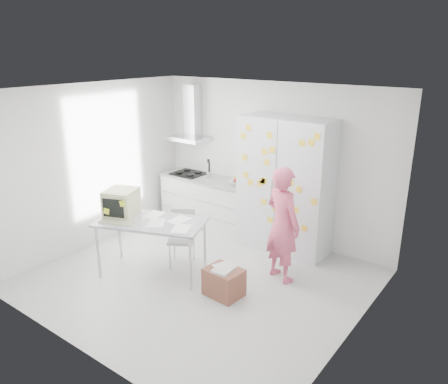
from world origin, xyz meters
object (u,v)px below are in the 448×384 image
Objects in this scene: desk at (132,211)px; chair at (182,234)px; person at (282,225)px; cardboard_box at (224,282)px.

desk reaches higher than chair.
desk is 0.87m from chair.
person is 1.59m from chair.
cardboard_box is at bearing -13.58° from desk.
cardboard_box is at bearing -50.34° from chair.
person is 1.96× the size of chair.
cardboard_box is (1.53, 0.21, -0.74)m from desk.
chair is at bearing 31.43° from desk.
desk is (-1.92, -1.07, 0.10)m from person.
desk is at bearing -158.26° from chair.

